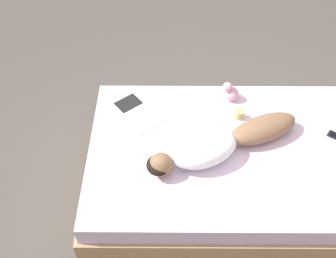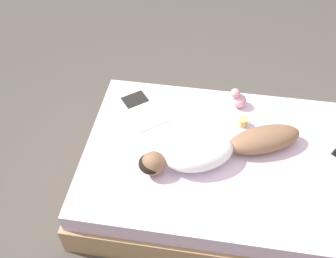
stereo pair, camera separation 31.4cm
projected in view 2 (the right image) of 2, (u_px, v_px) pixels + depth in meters
name	position (u px, v px, depth m)	size (l,w,h in m)	color
ground_plane	(220.00, 188.00, 3.37)	(12.00, 12.00, 0.00)	#4C4742
bed	(223.00, 172.00, 3.20)	(1.51, 2.25, 0.46)	tan
person	(216.00, 149.00, 2.95)	(0.73, 1.26, 0.21)	brown
open_magazine	(141.00, 108.00, 3.37)	(0.57, 0.54, 0.01)	silver
coffee_mug	(243.00, 122.00, 3.21)	(0.11, 0.08, 0.08)	tan
plush_toy	(238.00, 99.00, 3.34)	(0.13, 0.15, 0.18)	#DB9EB2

